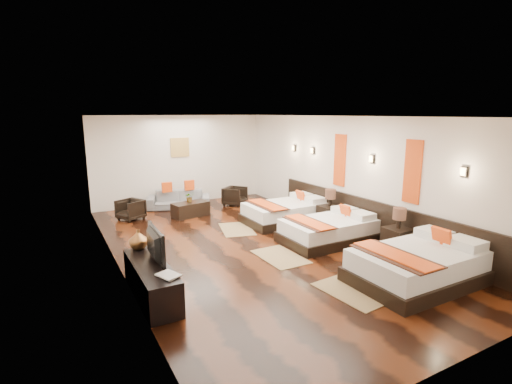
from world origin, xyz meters
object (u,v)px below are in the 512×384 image
book (161,278)px  nightstand_a (398,238)px  armchair_left (130,210)px  coffee_table (191,209)px  bed_mid (329,230)px  figurine (138,239)px  tv (151,245)px  tv_console (151,281)px  sofa (179,200)px  bed_far (286,212)px  armchair_right (235,196)px  nightstand_b (330,214)px  table_plant (190,197)px  bed_near (420,265)px

book → nightstand_a: bearing=1.1°
armchair_left → coffee_table: armchair_left is taller
nightstand_a → coffee_table: (-2.77, 4.88, -0.14)m
nightstand_a → bed_mid: bearing=120.4°
armchair_left → bed_mid: bearing=14.7°
figurine → tv: bearing=-85.7°
tv_console → sofa: (2.18, 5.40, -0.00)m
sofa → book: bearing=-88.7°
bed_far → tv_console: size_ratio=1.19×
tv → armchair_right: 6.14m
bed_mid → bed_far: bearing=90.0°
armchair_right → nightstand_b: bearing=-110.0°
bed_mid → table_plant: 4.19m
nightstand_b → tv_console: nightstand_b is taller
bed_mid → tv: (-4.15, -0.61, 0.54)m
armchair_left → table_plant: table_plant is taller
armchair_left → figurine: bearing=-35.6°
nightstand_b → bed_far: bearing=129.9°
nightstand_b → book: size_ratio=2.91×
bed_near → tv: bearing=156.5°
sofa → armchair_right: size_ratio=2.87×
tv → nightstand_b: bearing=-71.5°
tv → sofa: 5.70m
bed_far → tv: (-4.15, -2.40, 0.54)m
bed_mid → nightstand_b: 1.17m
bed_mid → armchair_right: 4.20m
bed_mid → coffee_table: size_ratio=2.10×
nightstand_a → book: nightstand_a is taller
bed_near → armchair_right: 6.60m
bed_mid → table_plant: bed_mid is taller
bed_near → tv_console: 4.52m
coffee_table → bed_far: bearing=-42.0°
sofa → coffee_table: (0.00, -1.05, -0.07)m
bed_far → figurine: 4.56m
bed_far → armchair_right: 2.42m
bed_near → sofa: (-2.02, 7.06, -0.04)m
nightstand_a → figurine: (-4.95, 1.34, 0.38)m
tv → table_plant: tv is taller
nightstand_a → book: bearing=-178.9°
sofa → table_plant: size_ratio=6.26×
sofa → coffee_table: 1.05m
tv → coffee_table: (2.13, 4.21, -0.62)m
table_plant → figurine: bearing=-121.2°
bed_mid → book: bearing=-161.9°
bed_mid → bed_far: (0.00, 1.79, 0.01)m
nightstand_a → tv: bearing=172.2°
nightstand_a → armchair_left: nightstand_a is taller
nightstand_b → coffee_table: 3.88m
nightstand_b → armchair_right: size_ratio=1.52×
nightstand_a → sofa: bearing=115.0°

